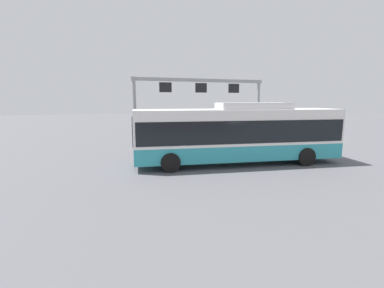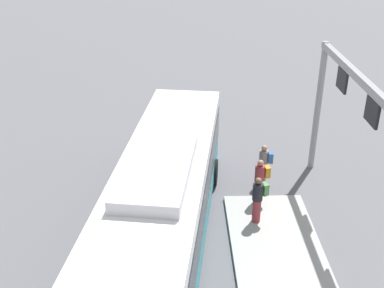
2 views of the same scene
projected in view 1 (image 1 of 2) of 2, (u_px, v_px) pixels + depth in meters
name	position (u px, v px, depth m)	size (l,w,h in m)	color
ground_plane	(237.00, 163.00, 15.61)	(120.00, 120.00, 0.00)	#56565B
platform_curb	(244.00, 149.00, 19.59)	(10.00, 2.80, 0.16)	#9E9E99
bus_main	(238.00, 132.00, 15.32)	(11.80, 4.07, 3.46)	teal
person_boarding	(161.00, 142.00, 17.72)	(0.39, 0.56, 1.67)	gray
person_waiting_near	(183.00, 139.00, 17.79)	(0.42, 0.58, 1.67)	black
person_waiting_mid	(202.00, 139.00, 17.93)	(0.51, 0.60, 1.67)	maroon
platform_sign_gantry	(201.00, 97.00, 20.44)	(10.33, 0.24, 5.20)	gray
trash_bin	(284.00, 139.00, 20.90)	(0.52, 0.52, 0.90)	#2D5133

